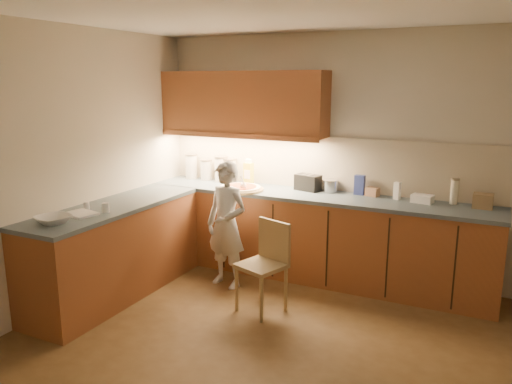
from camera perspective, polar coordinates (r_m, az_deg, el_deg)
room at (r=3.49m, az=3.14°, el=5.72°), size 4.54×4.50×2.62m
l_counter at (r=5.25m, az=-0.98°, el=-5.52°), size 3.77×2.62×0.92m
backsplash at (r=5.53m, az=7.57°, el=3.29°), size 3.75×0.02×0.58m
upper_cabinets at (r=5.67m, az=-1.56°, el=10.11°), size 1.95×0.36×0.73m
pizza_on_board at (r=5.46m, az=-1.84°, el=0.43°), size 0.52×0.52×0.21m
child at (r=5.12m, az=-3.37°, el=-3.76°), size 0.53×0.39×1.30m
wooden_chair at (r=4.63m, az=1.19°, el=-7.72°), size 0.48×0.48×0.84m
mixing_bowl at (r=4.52m, az=-22.16°, el=-2.94°), size 0.34×0.34×0.07m
canister_a at (r=6.16m, az=-7.40°, el=2.95°), size 0.15×0.15×0.30m
canister_b at (r=6.05m, az=-5.73°, el=2.56°), size 0.14×0.14×0.25m
canister_c at (r=5.94m, az=-4.01°, el=2.66°), size 0.16×0.16×0.30m
canister_d at (r=5.92m, az=-3.07°, el=2.54°), size 0.17×0.17×0.28m
oil_jug at (r=5.73m, az=-0.86°, el=2.18°), size 0.11×0.09×0.30m
toaster at (r=5.48m, az=5.95°, el=1.09°), size 0.30×0.22×0.18m
steel_pot at (r=5.43m, az=8.46°, el=0.72°), size 0.18×0.18×0.13m
blue_box at (r=5.35m, az=11.76°, el=0.80°), size 0.11×0.08×0.21m
card_box_a at (r=5.32m, az=13.17°, el=0.02°), size 0.15×0.12×0.09m
white_bottle at (r=5.23m, az=15.84°, el=0.13°), size 0.07×0.07×0.18m
flat_pack at (r=5.17m, az=18.47°, el=-0.73°), size 0.22×0.17×0.08m
tall_jar at (r=5.20m, az=21.72°, el=0.10°), size 0.08×0.08×0.25m
card_box_b at (r=5.15m, az=24.51°, el=-0.94°), size 0.18×0.14×0.14m
dough_cloth at (r=4.73m, az=-19.39°, el=-2.36°), size 0.31×0.26×0.02m
spice_jar_a at (r=4.90m, az=-18.80°, el=-1.51°), size 0.06×0.06×0.07m
spice_jar_b at (r=4.74m, az=-16.83°, el=-1.73°), size 0.09×0.09×0.09m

